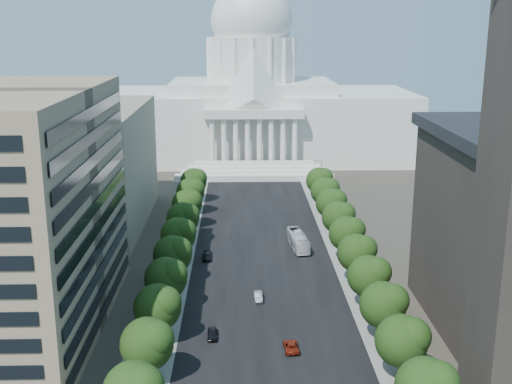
{
  "coord_description": "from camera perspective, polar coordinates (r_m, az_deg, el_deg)",
  "views": [
    {
      "loc": [
        -4.82,
        -57.98,
        49.72
      ],
      "look_at": [
        -1.36,
        73.02,
        15.26
      ],
      "focal_mm": 45.0,
      "sensor_mm": 36.0,
      "label": 1
    }
  ],
  "objects": [
    {
      "name": "city_bus",
      "position": [
        147.08,
        3.77,
        -4.32
      ],
      "size": [
        4.36,
        13.16,
        3.6
      ],
      "primitive_type": "imported",
      "rotation": [
        0.0,
        0.0,
        0.11
      ],
      "color": "silver",
      "rests_on": "ground"
    },
    {
      "name": "road_asphalt",
      "position": [
        156.18,
        0.34,
        -3.83
      ],
      "size": [
        30.0,
        260.0,
        0.01
      ],
      "primitive_type": "cube",
      "color": "black",
      "rests_on": "ground"
    },
    {
      "name": "office_block_left_far",
      "position": [
        167.41,
        -16.44,
        2.15
      ],
      "size": [
        38.0,
        52.0,
        30.0
      ],
      "primitive_type": "cube",
      "color": "gray",
      "rests_on": "ground"
    },
    {
      "name": "streetlight_b",
      "position": [
        105.75,
        12.35,
        -10.16
      ],
      "size": [
        2.61,
        0.44,
        9.0
      ],
      "color": "gray",
      "rests_on": "ground"
    },
    {
      "name": "streetlight_d",
      "position": [
        151.59,
        7.95,
        -2.25
      ],
      "size": [
        2.61,
        0.44,
        9.0
      ],
      "color": "gray",
      "rests_on": "ground"
    },
    {
      "name": "tree_r_c",
      "position": [
        105.84,
        11.43,
        -9.71
      ],
      "size": [
        7.79,
        7.6,
        9.97
      ],
      "color": "#33261C",
      "rests_on": "ground"
    },
    {
      "name": "car_dark_b",
      "position": [
        140.53,
        -4.4,
        -5.74
      ],
      "size": [
        2.17,
        4.8,
        1.37
      ],
      "primitive_type": "imported",
      "rotation": [
        0.0,
        0.0,
        0.05
      ],
      "color": "black",
      "rests_on": "ground"
    },
    {
      "name": "tree_r_b",
      "position": [
        95.37,
        13.04,
        -12.66
      ],
      "size": [
        7.79,
        7.6,
        9.97
      ],
      "color": "#33261C",
      "rests_on": "ground"
    },
    {
      "name": "tree_l_h",
      "position": [
        160.27,
        -6.05,
        -1.01
      ],
      "size": [
        7.79,
        7.6,
        9.97
      ],
      "color": "#33261C",
      "rests_on": "ground"
    },
    {
      "name": "car_red",
      "position": [
        103.68,
        3.14,
        -13.53
      ],
      "size": [
        2.44,
        4.91,
        1.34
      ],
      "primitive_type": "imported",
      "rotation": [
        0.0,
        0.0,
        3.19
      ],
      "color": "maroon",
      "rests_on": "ground"
    },
    {
      "name": "sidewalk_left",
      "position": [
        156.75,
        -6.64,
        -3.86
      ],
      "size": [
        8.0,
        260.0,
        0.02
      ],
      "primitive_type": "cube",
      "color": "gray",
      "rests_on": "ground"
    },
    {
      "name": "car_dark_a",
      "position": [
        107.38,
        -3.9,
        -12.47
      ],
      "size": [
        1.81,
        4.15,
        1.39
      ],
      "primitive_type": "imported",
      "rotation": [
        0.0,
        0.0,
        0.04
      ],
      "color": "black",
      "rests_on": "ground"
    },
    {
      "name": "streetlight_e",
      "position": [
        175.37,
        6.64,
        0.13
      ],
      "size": [
        2.61,
        0.44,
        9.0
      ],
      "color": "gray",
      "rests_on": "ground"
    },
    {
      "name": "tree_r_f",
      "position": [
        138.75,
        8.19,
        -3.59
      ],
      "size": [
        7.79,
        7.6,
        9.97
      ],
      "color": "#33261C",
      "rests_on": "ground"
    },
    {
      "name": "tree_l_d",
      "position": [
        115.01,
        -7.88,
        -7.51
      ],
      "size": [
        7.79,
        7.6,
        9.97
      ],
      "color": "#33261C",
      "rests_on": "ground"
    },
    {
      "name": "streetlight_c",
      "position": [
        128.28,
        9.74,
        -5.5
      ],
      "size": [
        2.61,
        0.44,
        9.0
      ],
      "color": "gray",
      "rests_on": "ground"
    },
    {
      "name": "tree_r_j",
      "position": [
        184.43,
        5.74,
        1.09
      ],
      "size": [
        7.79,
        7.6,
        9.97
      ],
      "color": "#33261C",
      "rests_on": "ground"
    },
    {
      "name": "streetlight_f",
      "position": [
        199.44,
        5.65,
        1.94
      ],
      "size": [
        2.61,
        0.44,
        9.0
      ],
      "color": "gray",
      "rests_on": "ground"
    },
    {
      "name": "tree_l_j",
      "position": [
        183.42,
        -5.49,
        1.02
      ],
      "size": [
        7.79,
        7.6,
        9.97
      ],
      "color": "#33261C",
      "rests_on": "ground"
    },
    {
      "name": "tree_r_h",
      "position": [
        161.42,
        6.79,
        -0.92
      ],
      "size": [
        7.79,
        7.6,
        9.97
      ],
      "color": "#33261C",
      "rests_on": "ground"
    },
    {
      "name": "tree_r_d",
      "position": [
        116.61,
        10.14,
        -7.29
      ],
      "size": [
        7.79,
        7.6,
        9.97
      ],
      "color": "#33261C",
      "rests_on": "ground"
    },
    {
      "name": "sidewalk_right",
      "position": [
        157.91,
        7.26,
        -3.74
      ],
      "size": [
        8.0,
        260.0,
        0.02
      ],
      "primitive_type": "cube",
      "color": "gray",
      "rests_on": "ground"
    },
    {
      "name": "tree_l_e",
      "position": [
        126.13,
        -7.3,
        -5.45
      ],
      "size": [
        7.79,
        7.6,
        9.97
      ],
      "color": "#33261C",
      "rests_on": "ground"
    },
    {
      "name": "capitol",
      "position": [
        244.72,
        -0.38,
        7.76
      ],
      "size": [
        120.0,
        56.0,
        73.0
      ],
      "color": "white",
      "rests_on": "ground"
    },
    {
      "name": "tree_l_f",
      "position": [
        137.4,
        -6.81,
        -3.73
      ],
      "size": [
        7.79,
        7.6,
        9.97
      ],
      "color": "#33261C",
      "rests_on": "ground"
    },
    {
      "name": "car_silver",
      "position": [
        120.55,
        0.2,
        -9.26
      ],
      "size": [
        1.65,
        4.26,
        1.38
      ],
      "primitive_type": "imported",
      "rotation": [
        0.0,
        0.0,
        0.04
      ],
      "color": "#9FA2A6",
      "rests_on": "ground"
    },
    {
      "name": "tree_l_b",
      "position": [
        93.41,
        -9.49,
        -13.08
      ],
      "size": [
        7.79,
        7.6,
        9.97
      ],
      "color": "#33261C",
      "rests_on": "ground"
    },
    {
      "name": "tree_l_g",
      "position": [
        148.79,
        -6.4,
        -2.27
      ],
      "size": [
        7.79,
        7.6,
        9.97
      ],
      "color": "#33261C",
      "rests_on": "ground"
    },
    {
      "name": "tree_r_i",
      "position": [
        172.89,
        6.23,
        0.15
      ],
      "size": [
        7.79,
        7.6,
        9.97
      ],
      "color": "#33261C",
      "rests_on": "ground"
    },
    {
      "name": "tree_r_g",
      "position": [
        150.03,
        7.44,
        -2.16
      ],
      "size": [
        7.79,
        7.6,
        9.97
      ],
      "color": "#33261C",
      "rests_on": "ground"
    },
    {
      "name": "tree_l_c",
      "position": [
        104.08,
        -8.59,
        -10.01
      ],
      "size": [
        7.79,
        7.6,
        9.97
      ],
      "color": "#33261C",
      "rests_on": "ground"
    },
    {
      "name": "tree_r_e",
      "position": [
        127.6,
        9.08,
        -5.28
      ],
      "size": [
        7.79,
        7.6,
        9.97
      ],
      "color": "#33261C",
      "rests_on": "ground"
    },
    {
      "name": "tree_l_i",
      "position": [
        171.82,
        -5.75,
        0.07
      ],
      "size": [
        7.79,
        7.6,
        9.97
      ],
      "color": "#33261C",
      "rests_on": "ground"
    }
  ]
}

